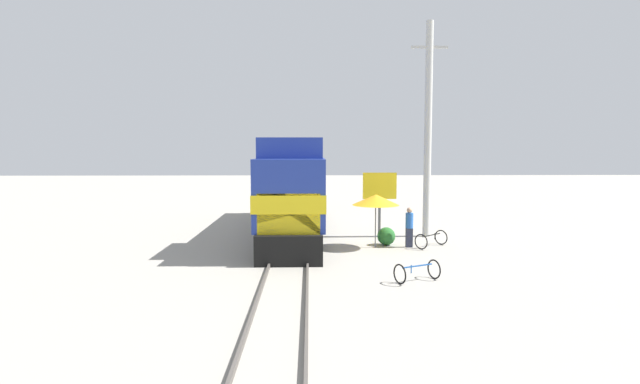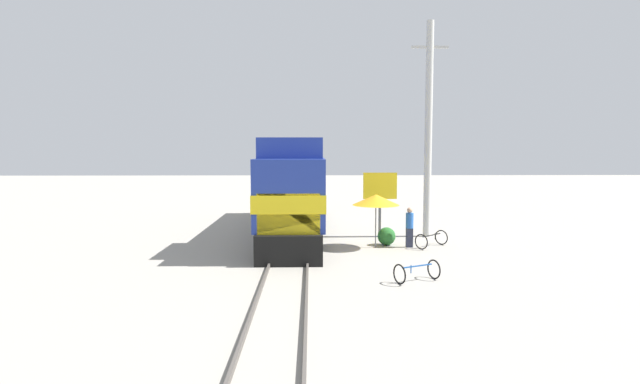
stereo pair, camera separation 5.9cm
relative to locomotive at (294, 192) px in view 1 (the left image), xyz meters
The scene contains 11 objects.
ground_plane 5.04m from the locomotive, 90.00° to the right, with size 120.00×120.00×0.00m, color gray.
rail_near 5.06m from the locomotive, 98.95° to the right, with size 0.08×41.19×0.15m, color #4C4742.
rail_far 5.06m from the locomotive, 81.05° to the right, with size 0.08×41.19×0.15m, color #4C4742.
locomotive is the anchor object (origin of this frame).
utility_pole 7.51m from the locomotive, ahead, with size 1.80×0.36×10.64m.
vendor_umbrella 5.44m from the locomotive, 46.74° to the right, with size 2.08×2.08×2.39m.
billboard_sign 4.45m from the locomotive, 14.54° to the right, with size 1.69×0.12×3.22m.
shrub_cluster 5.74m from the locomotive, 38.06° to the right, with size 0.82×0.82×0.82m, color #236028.
person_bystander 6.64m from the locomotive, 36.36° to the right, with size 0.34×0.34×1.80m.
bicycle 7.58m from the locomotive, 31.54° to the right, with size 1.66×1.59×0.68m.
bicycle_spare 10.75m from the locomotive, 65.60° to the right, with size 1.63×1.26×0.67m.
Camera 1 is at (0.79, -21.33, 4.44)m, focal length 28.00 mm.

